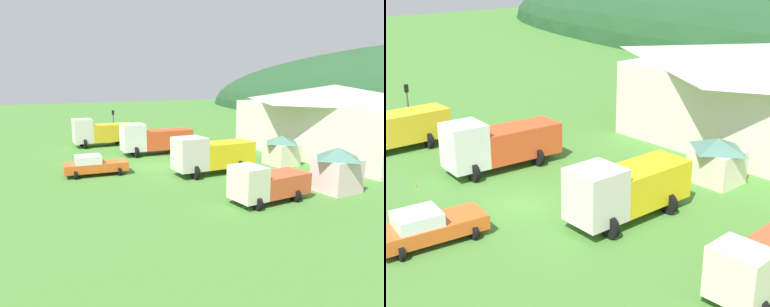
# 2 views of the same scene
# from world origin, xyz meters

# --- Properties ---
(ground_plane) EXTENTS (200.00, 200.00, 0.00)m
(ground_plane) POSITION_xyz_m (0.00, 0.00, 0.00)
(ground_plane) COLOR #477F33
(depot_building) EXTENTS (20.52, 11.45, 7.16)m
(depot_building) POSITION_xyz_m (3.42, 18.31, 3.69)
(depot_building) COLOR silver
(depot_building) RESTS_ON ground
(play_shed_cream) EXTENTS (2.87, 2.53, 2.67)m
(play_shed_cream) POSITION_xyz_m (4.64, 10.43, 1.38)
(play_shed_cream) COLOR beige
(play_shed_cream) RESTS_ON ground
(play_shed_pink) EXTENTS (2.70, 2.79, 3.09)m
(play_shed_pink) POSITION_xyz_m (12.94, 7.99, 1.59)
(play_shed_pink) COLOR beige
(play_shed_pink) RESTS_ON ground
(heavy_rig_striped) EXTENTS (3.18, 6.97, 3.27)m
(heavy_rig_striped) POSITION_xyz_m (-13.12, -1.21, 1.67)
(heavy_rig_striped) COLOR silver
(heavy_rig_striped) RESTS_ON ground
(heavy_rig_white) EXTENTS (3.44, 7.51, 3.26)m
(heavy_rig_white) POSITION_xyz_m (-5.59, 2.17, 1.67)
(heavy_rig_white) COLOR white
(heavy_rig_white) RESTS_ON ground
(flatbed_truck_yellow) EXTENTS (3.17, 6.89, 3.17)m
(flatbed_truck_yellow) POSITION_xyz_m (4.48, 2.92, 1.67)
(flatbed_truck_yellow) COLOR silver
(flatbed_truck_yellow) RESTS_ON ground
(light_truck_cream) EXTENTS (2.74, 5.34, 2.49)m
(light_truck_cream) POSITION_xyz_m (12.44, 2.10, 1.23)
(light_truck_cream) COLOR beige
(light_truck_cream) RESTS_ON ground
(service_pickup_orange) EXTENTS (2.75, 5.23, 1.66)m
(service_pickup_orange) POSITION_xyz_m (0.26, -5.55, 0.83)
(service_pickup_orange) COLOR #DE5C20
(service_pickup_orange) RESTS_ON ground
(traffic_light_west) EXTENTS (0.20, 0.32, 3.99)m
(traffic_light_west) POSITION_xyz_m (-14.77, 0.83, 2.46)
(traffic_light_west) COLOR #4C4C51
(traffic_light_west) RESTS_ON ground
(traffic_cone_near_pickup) EXTENTS (0.36, 0.36, 0.50)m
(traffic_cone_near_pickup) POSITION_xyz_m (-6.24, -3.05, 0.00)
(traffic_cone_near_pickup) COLOR orange
(traffic_cone_near_pickup) RESTS_ON ground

